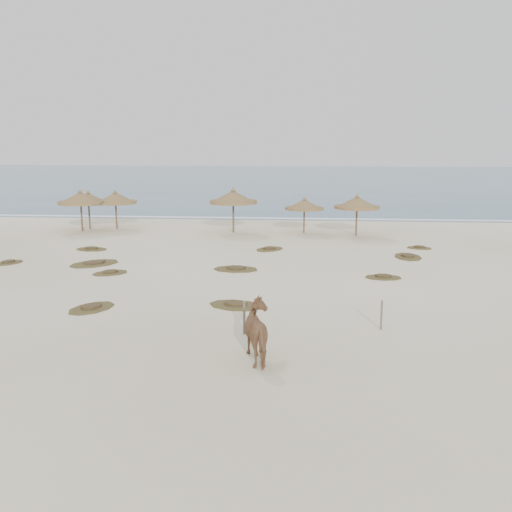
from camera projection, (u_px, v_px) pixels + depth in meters
The scene contains 23 objects.
ground at pixel (193, 305), 22.63m from camera, with size 160.00×160.00×0.00m, color white.
ocean at pixel (278, 179), 95.87m from camera, with size 200.00×100.00×0.01m, color navy.
foam_line at pixel (252, 218), 48.02m from camera, with size 70.00×0.60×0.01m, color white.
palapa_0 at pixel (88, 199), 41.74m from camera, with size 3.94×3.94×2.86m.
palapa_1 at pixel (81, 199), 40.74m from camera, with size 3.48×3.48×3.02m.
palapa_2 at pixel (115, 199), 41.85m from camera, with size 3.73×3.73×2.88m.
palapa_3 at pixel (233, 198), 40.12m from camera, with size 4.18×4.18×3.18m.
palapa_4 at pixel (304, 205), 40.06m from camera, with size 3.34×3.34×2.55m.
palapa_5 at pixel (357, 203), 38.72m from camera, with size 3.77×3.77×2.89m.
horse at pixel (261, 332), 16.83m from camera, with size 0.94×2.07×1.75m, color #996945.
fence_post_near at pixel (244, 318), 19.19m from camera, with size 0.09×0.09×1.15m, color #6A5F4F.
fence_post_far at pixel (381, 315), 19.68m from camera, with size 0.08×0.08×1.03m, color #6A5F4F.
scrub_1 at pixel (94, 263), 30.16m from camera, with size 3.11×3.11×0.16m.
scrub_2 at pixel (110, 273), 28.03m from camera, with size 2.07×1.92×0.16m.
scrub_3 at pixel (236, 269), 28.87m from camera, with size 2.36×1.62×0.16m.
scrub_4 at pixel (383, 277), 27.14m from camera, with size 1.73×1.14×0.16m.
scrub_5 at pixel (408, 256), 31.93m from camera, with size 1.54×2.28×0.16m.
scrub_6 at pixel (92, 249), 34.15m from camera, with size 2.07×1.51×0.16m.
scrub_7 at pixel (269, 249), 34.15m from camera, with size 2.19×2.29×0.16m.
scrub_8 at pixel (8, 262), 30.37m from camera, with size 1.69×1.89×0.16m.
scrub_9 at pixel (235, 305), 22.55m from camera, with size 2.44×1.92×0.16m.
scrub_10 at pixel (419, 248), 34.55m from camera, with size 1.66×1.30×0.16m.
scrub_11 at pixel (91, 308), 22.16m from camera, with size 2.12×2.38×0.16m.
Camera 1 is at (4.30, -21.50, 6.44)m, focal length 40.00 mm.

